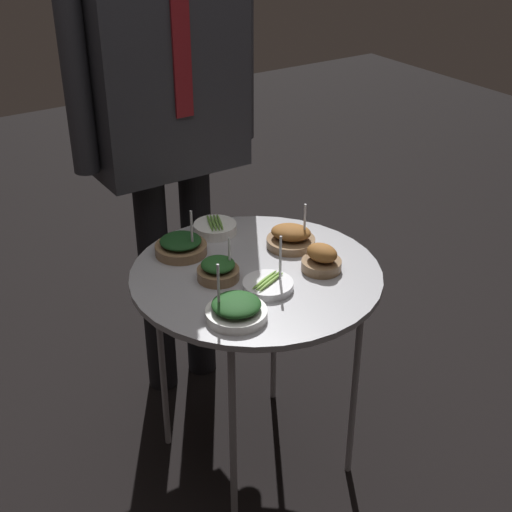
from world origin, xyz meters
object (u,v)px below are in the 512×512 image
Objects in this scene: bowl_roast_mid_left at (322,260)px; waiter_figure at (166,96)px; bowl_roast_front_left at (291,238)px; bowl_spinach_near_rim at (181,246)px; bowl_spinach_center at (218,270)px; bowl_asparagus_front_center at (215,228)px; bowl_asparagus_front_right at (268,285)px; serving_cart at (256,286)px; bowl_spinach_mid_right at (236,309)px.

waiter_figure reaches higher than bowl_roast_mid_left.
bowl_roast_front_left is 0.33m from bowl_spinach_near_rim.
bowl_roast_front_left reaches higher than bowl_spinach_center.
bowl_asparagus_front_right reaches higher than bowl_asparagus_front_center.
bowl_asparagus_front_center is 0.08× the size of waiter_figure.
serving_cart is 0.42× the size of waiter_figure.
bowl_asparagus_front_right is 0.09× the size of waiter_figure.
bowl_roast_front_left is at bearing 86.50° from bowl_roast_mid_left.
bowl_spinach_center is 0.20m from bowl_spinach_mid_right.
bowl_roast_front_left is at bearing -53.86° from bowl_asparagus_front_center.
bowl_spinach_center is 0.93× the size of bowl_asparagus_front_center.
bowl_roast_front_left is (0.17, 0.07, 0.08)m from serving_cart.
serving_cart is 6.25× the size of bowl_roast_mid_left.
bowl_asparagus_front_right is at bearing -103.40° from serving_cart.
bowl_asparagus_front_right is (-0.19, -0.16, -0.02)m from bowl_roast_front_left.
waiter_figure reaches higher than bowl_spinach_center.
bowl_spinach_near_rim is (-0.29, 0.30, -0.01)m from bowl_roast_mid_left.
waiter_figure is (-0.16, 0.60, 0.35)m from bowl_roast_mid_left.
bowl_spinach_center is 0.18m from bowl_spinach_near_rim.
bowl_spinach_mid_right reaches higher than bowl_roast_mid_left.
serving_cart is 0.66m from waiter_figure.
bowl_asparagus_front_right reaches higher than bowl_roast_front_left.
bowl_asparagus_front_center is 0.89× the size of bowl_roast_front_left.
waiter_figure reaches higher than bowl_spinach_near_rim.
bowl_asparagus_front_right is 0.70m from waiter_figure.
bowl_spinach_near_rim reaches higher than bowl_asparagus_front_center.
waiter_figure reaches higher than bowl_asparagus_front_center.
bowl_spinach_center is 0.60m from waiter_figure.
bowl_spinach_mid_right is 1.20× the size of bowl_asparagus_front_center.
bowl_spinach_near_rim is (-0.30, 0.14, -0.00)m from bowl_roast_front_left.
serving_cart is at bearing -13.09° from bowl_spinach_center.
bowl_spinach_near_rim is (-0.13, 0.21, 0.07)m from serving_cart.
bowl_spinach_mid_right is 1.07× the size of bowl_asparagus_front_right.
bowl_spinach_mid_right reaches higher than bowl_roast_front_left.
bowl_spinach_mid_right is at bearing -113.83° from bowl_asparagus_front_center.
waiter_figure is (0.11, 0.48, 0.35)m from bowl_spinach_center.
bowl_asparagus_front_right is (0.10, -0.30, -0.01)m from bowl_spinach_near_rim.
bowl_spinach_mid_right is 0.48m from bowl_asparagus_front_center.
bowl_asparagus_front_center is at bearing 84.85° from serving_cart.
bowl_roast_front_left is (0.01, 0.16, -0.00)m from bowl_roast_mid_left.
bowl_roast_front_left is (0.34, 0.24, 0.00)m from bowl_spinach_mid_right.
bowl_spinach_mid_right is (-0.06, -0.19, -0.00)m from bowl_spinach_center.
bowl_spinach_mid_right is at bearing -96.36° from bowl_spinach_near_rim.
bowl_roast_mid_left is 0.42m from bowl_spinach_near_rim.
waiter_figure is at bearing 96.20° from bowl_asparagus_front_center.
bowl_roast_mid_left is at bearing -74.88° from waiter_figure.
bowl_spinach_near_rim is at bearing 109.00° from bowl_asparagus_front_right.
bowl_spinach_mid_right is 0.78m from waiter_figure.
bowl_spinach_center is at bearing -84.13° from bowl_spinach_near_rim.
waiter_figure is (-0.17, 0.44, 0.35)m from bowl_roast_front_left.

